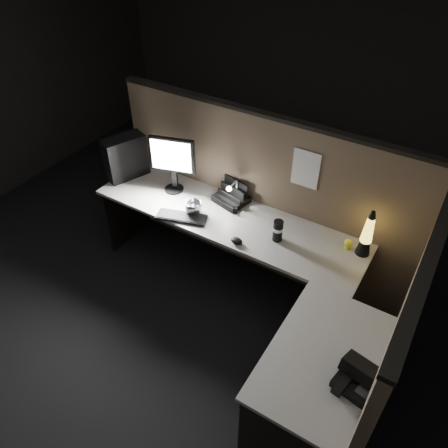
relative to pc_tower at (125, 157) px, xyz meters
The scene contains 17 objects.
floor 1.66m from the pc_tower, 27.51° to the right, with size 6.00×6.00×0.00m, color black.
room_shell 1.54m from the pc_tower, 27.51° to the right, with size 6.00×6.00×6.00m.
partition_back 1.27m from the pc_tower, 13.57° to the left, with size 2.66×0.06×1.50m, color brown.
partition_right 2.61m from the pc_tower, 11.86° to the right, with size 0.06×1.66×1.50m, color brown.
desk 1.49m from the pc_tower, 15.29° to the right, with size 2.60×1.60×0.73m.
pc_tower is the anchor object (origin of this frame).
monitor 0.50m from the pc_tower, ahead, with size 0.38×0.17×0.50m.
keyboard 0.83m from the pc_tower, 17.37° to the right, with size 0.41×0.14×0.02m, color black.
mouse 1.34m from the pc_tower, 11.49° to the right, with size 0.10×0.07×0.04m, color black.
clip_lamp 1.04m from the pc_tower, ahead, with size 0.04×0.17×0.21m.
organizer 1.02m from the pc_tower, ahead, with size 0.30×0.28×0.20m.
lava_lamp 2.14m from the pc_tower, ahead, with size 0.10×0.10×0.39m.
travel_mug 1.55m from the pc_tower, ahead, with size 0.08×0.08×0.18m, color black.
steel_mug 0.85m from the pc_tower, ahead, with size 0.14×0.14×0.11m, color silver.
figurine 2.04m from the pc_tower, ahead, with size 0.06×0.06×0.06m, color yellow.
pinned_paper 1.62m from the pc_tower, ahead, with size 0.21×0.00×0.30m, color white.
desk_phone 2.62m from the pc_tower, 20.29° to the right, with size 0.28×0.28×0.15m.
Camera 1 is at (1.27, -1.74, 2.95)m, focal length 35.00 mm.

